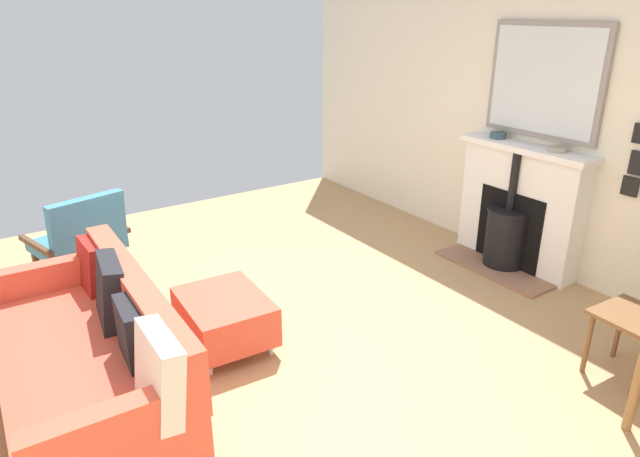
{
  "coord_description": "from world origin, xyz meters",
  "views": [
    {
      "loc": [
        1.3,
        2.84,
        2.15
      ],
      "look_at": [
        -0.71,
        -0.12,
        0.73
      ],
      "focal_mm": 31.35,
      "sensor_mm": 36.0,
      "label": 1
    }
  ],
  "objects_px": {
    "fireplace": "(516,214)",
    "armchair_accent": "(81,237)",
    "sofa": "(94,356)",
    "ottoman": "(224,316)",
    "mantel_bowl_far": "(557,149)",
    "mantel_bowl_near": "(498,135)"
  },
  "relations": [
    {
      "from": "fireplace",
      "to": "armchair_accent",
      "type": "bearing_deg",
      "value": -27.34
    },
    {
      "from": "sofa",
      "to": "ottoman",
      "type": "xyz_separation_m",
      "value": [
        -0.87,
        -0.19,
        -0.12
      ]
    },
    {
      "from": "armchair_accent",
      "to": "mantel_bowl_far",
      "type": "bearing_deg",
      "value": 149.27
    },
    {
      "from": "sofa",
      "to": "mantel_bowl_near",
      "type": "bearing_deg",
      "value": -175.93
    },
    {
      "from": "armchair_accent",
      "to": "fireplace",
      "type": "bearing_deg",
      "value": 152.66
    },
    {
      "from": "mantel_bowl_far",
      "to": "sofa",
      "type": "height_order",
      "value": "mantel_bowl_far"
    },
    {
      "from": "ottoman",
      "to": "mantel_bowl_near",
      "type": "bearing_deg",
      "value": -178.53
    },
    {
      "from": "mantel_bowl_near",
      "to": "mantel_bowl_far",
      "type": "bearing_deg",
      "value": 90.0
    },
    {
      "from": "sofa",
      "to": "armchair_accent",
      "type": "relative_size",
      "value": 2.26
    },
    {
      "from": "fireplace",
      "to": "mantel_bowl_far",
      "type": "xyz_separation_m",
      "value": [
        -0.03,
        0.27,
        0.63
      ]
    },
    {
      "from": "mantel_bowl_near",
      "to": "fireplace",
      "type": "bearing_deg",
      "value": 84.16
    },
    {
      "from": "fireplace",
      "to": "mantel_bowl_far",
      "type": "relative_size",
      "value": 8.03
    },
    {
      "from": "fireplace",
      "to": "sofa",
      "type": "bearing_deg",
      "value": -1.0
    },
    {
      "from": "mantel_bowl_far",
      "to": "armchair_accent",
      "type": "xyz_separation_m",
      "value": [
        3.27,
        -1.95,
        -0.66
      ]
    },
    {
      "from": "sofa",
      "to": "fireplace",
      "type": "bearing_deg",
      "value": 179.0
    },
    {
      "from": "mantel_bowl_near",
      "to": "armchair_accent",
      "type": "bearing_deg",
      "value": -22.55
    },
    {
      "from": "armchair_accent",
      "to": "mantel_bowl_near",
      "type": "bearing_deg",
      "value": 157.45
    },
    {
      "from": "fireplace",
      "to": "mantel_bowl_near",
      "type": "distance_m",
      "value": 0.71
    },
    {
      "from": "armchair_accent",
      "to": "sofa",
      "type": "bearing_deg",
      "value": 79.35
    },
    {
      "from": "mantel_bowl_near",
      "to": "sofa",
      "type": "bearing_deg",
      "value": 4.07
    },
    {
      "from": "fireplace",
      "to": "ottoman",
      "type": "relative_size",
      "value": 1.74
    },
    {
      "from": "mantel_bowl_near",
      "to": "sofa",
      "type": "relative_size",
      "value": 0.08
    }
  ]
}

